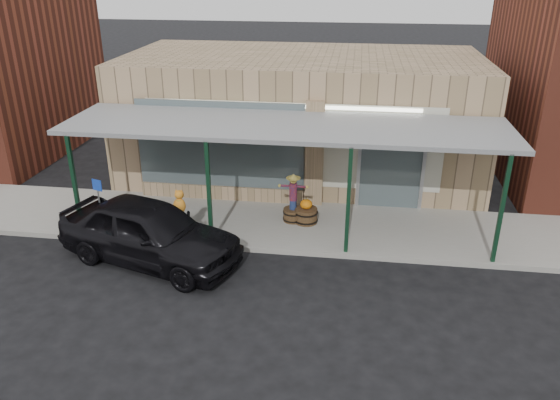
# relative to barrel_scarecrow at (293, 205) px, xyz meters

# --- Properties ---
(ground) EXTENTS (120.00, 120.00, 0.00)m
(ground) POSITION_rel_barrel_scarecrow_xyz_m (-0.22, -3.77, -0.64)
(ground) COLOR black
(ground) RESTS_ON ground
(sidewalk) EXTENTS (40.00, 3.20, 0.15)m
(sidewalk) POSITION_rel_barrel_scarecrow_xyz_m (-0.22, -0.17, -0.57)
(sidewalk) COLOR gray
(sidewalk) RESTS_ON ground
(storefront) EXTENTS (12.00, 6.25, 4.20)m
(storefront) POSITION_rel_barrel_scarecrow_xyz_m (-0.22, 4.39, 1.45)
(storefront) COLOR tan
(storefront) RESTS_ON ground
(awning) EXTENTS (12.00, 3.00, 3.04)m
(awning) POSITION_rel_barrel_scarecrow_xyz_m (-0.22, -0.21, 2.37)
(awning) COLOR slate
(awning) RESTS_ON ground
(block_buildings_near) EXTENTS (61.00, 8.00, 8.00)m
(block_buildings_near) POSITION_rel_barrel_scarecrow_xyz_m (1.79, 5.43, 3.12)
(block_buildings_near) COLOR brown
(block_buildings_near) RESTS_ON ground
(barrel_scarecrow) EXTENTS (0.87, 0.71, 1.46)m
(barrel_scarecrow) POSITION_rel_barrel_scarecrow_xyz_m (0.00, 0.00, 0.00)
(barrel_scarecrow) COLOR #4D381F
(barrel_scarecrow) RESTS_ON sidewalk
(barrel_pumpkin) EXTENTS (0.83, 0.83, 0.77)m
(barrel_pumpkin) POSITION_rel_barrel_scarecrow_xyz_m (0.39, -0.06, -0.22)
(barrel_pumpkin) COLOR #4D381F
(barrel_pumpkin) RESTS_ON sidewalk
(handicap_sign) EXTENTS (0.31, 0.12, 1.54)m
(handicap_sign) POSITION_rel_barrel_scarecrow_xyz_m (-5.22, -1.37, 0.50)
(handicap_sign) COLOR gray
(handicap_sign) RESTS_ON sidewalk
(parked_sedan) EXTENTS (5.20, 3.30, 1.65)m
(parked_sedan) POSITION_rel_barrel_scarecrow_xyz_m (-3.38, -2.52, 0.18)
(parked_sedan) COLOR black
(parked_sedan) RESTS_ON ground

